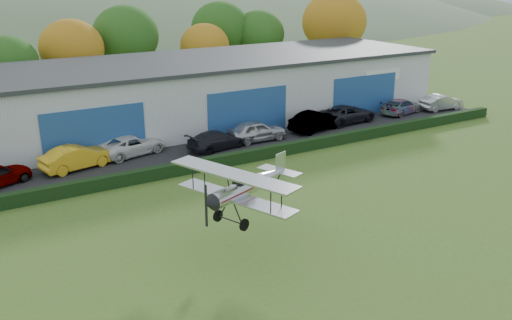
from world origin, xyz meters
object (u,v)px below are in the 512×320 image
car_2 (132,145)px  car_5 (316,121)px  hangar (213,88)px  car_6 (347,114)px  car_4 (257,131)px  car_3 (217,140)px  biplane (245,186)px  car_7 (402,106)px  car_8 (441,102)px  car_1 (77,157)px

car_2 → car_5: size_ratio=1.00×
hangar → car_6: size_ratio=7.64×
car_4 → car_6: size_ratio=0.87×
car_2 → car_3: (5.71, -1.89, -0.01)m
car_3 → biplane: size_ratio=0.71×
hangar → car_4: hangar is taller
hangar → car_7: 17.05m
car_2 → car_8: car_8 is taller
car_7 → biplane: 29.02m
car_6 → car_1: bearing=86.7°
car_8 → car_6: bearing=89.0°
car_4 → biplane: size_ratio=0.71×
car_4 → car_6: car_4 is taller
car_4 → car_7: 15.63m
car_1 → car_5: car_5 is taller
car_1 → car_3: 9.79m
hangar → car_2: hangar is taller
car_5 → biplane: biplane is taller
hangar → car_6: hangar is taller
car_8 → biplane: bearing=120.0°
car_6 → car_5: bearing=97.1°
car_1 → car_3: car_1 is taller
car_6 → car_7: car_6 is taller
car_4 → car_7: (15.62, 0.57, -0.12)m
car_3 → car_2: bearing=63.5°
car_4 → car_5: bearing=-88.2°
car_4 → car_8: bearing=-88.9°
car_2 → car_6: bearing=-106.8°
car_1 → car_2: car_1 is taller
car_1 → car_6: bearing=-103.3°
car_2 → car_5: car_5 is taller
car_6 → biplane: size_ratio=0.82×
hangar → car_4: size_ratio=8.79×
car_3 → car_4: bearing=-94.2°
hangar → car_3: bearing=-115.2°
car_4 → car_8: (19.90, -0.21, -0.08)m
car_5 → car_6: bearing=-89.7°
car_2 → car_5: bearing=-110.3°
car_3 → car_6: size_ratio=0.87×
hangar → car_8: hangar is taller
car_6 → car_7: (6.20, -0.15, -0.07)m
car_2 → car_4: 9.33m
car_6 → car_8: bearing=-98.6°
hangar → car_1: 15.64m
car_2 → car_4: car_4 is taller
car_4 → car_6: (9.42, 0.72, -0.05)m
car_4 → car_8: 19.90m
car_5 → hangar: bearing=22.6°
car_7 → car_8: size_ratio=1.07×
hangar → car_8: (19.48, -8.25, -1.90)m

